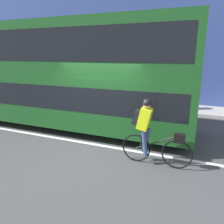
{
  "coord_description": "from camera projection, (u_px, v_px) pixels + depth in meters",
  "views": [
    {
      "loc": [
        2.78,
        -5.58,
        2.77
      ],
      "look_at": [
        0.35,
        0.41,
        1.03
      ],
      "focal_mm": 35.0,
      "sensor_mm": 36.0,
      "label": 1
    }
  ],
  "objects": [
    {
      "name": "ground_plane",
      "position": [
        97.0,
        146.0,
        6.72
      ],
      "size": [
        80.0,
        80.0,
        0.0
      ],
      "primitive_type": "plane",
      "color": "#424244"
    },
    {
      "name": "road_center_line",
      "position": [
        98.0,
        145.0,
        6.82
      ],
      "size": [
        50.0,
        0.14,
        0.01
      ],
      "primitive_type": "cube",
      "color": "silver",
      "rests_on": "ground_plane"
    },
    {
      "name": "sidewalk_curb",
      "position": [
        142.0,
        106.0,
        11.72
      ],
      "size": [
        60.0,
        1.9,
        0.13
      ],
      "color": "#A8A399",
      "rests_on": "ground_plane"
    },
    {
      "name": "building_facade",
      "position": [
        150.0,
        24.0,
        11.61
      ],
      "size": [
        60.0,
        0.3,
        8.52
      ],
      "color": "#33478C",
      "rests_on": "ground_plane"
    },
    {
      "name": "bus",
      "position": [
        53.0,
        71.0,
        8.38
      ],
      "size": [
        10.64,
        2.55,
        3.83
      ],
      "color": "black",
      "rests_on": "ground_plane"
    },
    {
      "name": "cyclist_on_bike",
      "position": [
        150.0,
        130.0,
        5.47
      ],
      "size": [
        1.78,
        0.32,
        1.7
      ],
      "color": "black",
      "rests_on": "ground_plane"
    },
    {
      "name": "trash_bin",
      "position": [
        190.0,
        100.0,
        10.64
      ],
      "size": [
        0.47,
        0.47,
        0.92
      ],
      "color": "#262628",
      "rests_on": "sidewalk_curb"
    }
  ]
}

